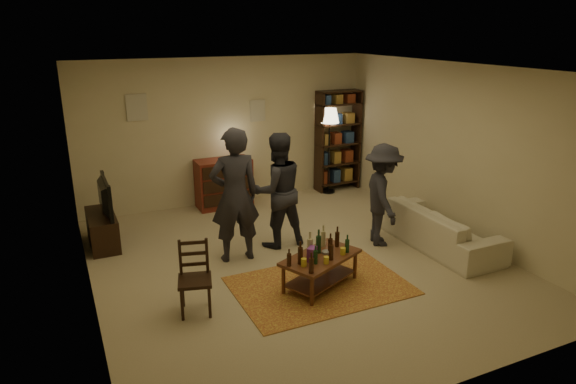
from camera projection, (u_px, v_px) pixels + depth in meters
floor at (298, 262)px, 7.35m from camera, size 6.00×6.00×0.00m
room_shell at (192, 109)px, 9.10m from camera, size 6.00×6.00×6.00m
rug at (320, 286)px, 6.66m from camera, size 2.20×1.50×0.01m
coffee_table at (320, 259)px, 6.53m from camera, size 1.19×0.95×0.77m
dining_chair at (195, 275)px, 5.97m from camera, size 0.47×0.47×0.88m
tv_stand at (102, 221)px, 7.80m from camera, size 0.40×1.00×1.06m
dresser at (224, 182)px, 9.46m from camera, size 1.00×0.50×1.36m
bookshelf at (338, 140)px, 10.32m from camera, size 0.90×0.34×2.02m
floor_lamp at (330, 122)px, 9.98m from camera, size 0.36×0.36×1.70m
sofa at (439, 227)px, 7.79m from camera, size 0.81×2.08×0.61m
person_left at (235, 195)px, 7.15m from camera, size 0.74×0.51×1.93m
person_right at (277, 190)px, 7.66m from camera, size 0.85×0.67×1.75m
person_by_sofa at (383, 195)px, 7.74m from camera, size 0.89×1.15×1.57m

